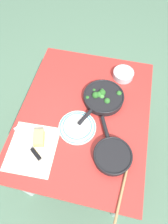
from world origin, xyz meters
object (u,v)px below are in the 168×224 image
Objects in this scene: wooden_spoon at (125,179)px; grater_knife at (31,147)px; skillet_broccoli at (103,97)px; dinner_plate_stack at (77,127)px; skillet_eggs at (112,155)px; prep_bowl_steel at (123,74)px; cheese_block at (39,138)px.

grater_knife is (0.06, 0.58, 0.00)m from wooden_spoon.
skillet_broccoli is 0.28m from dinner_plate_stack.
dinner_plate_stack reaches higher than grater_knife.
skillet_eggs is 0.87× the size of wooden_spoon.
dinner_plate_stack reaches higher than wooden_spoon.
grater_knife is 0.83m from prep_bowl_steel.
skillet_eggs is at bearing 43.61° from skillet_broccoli.
skillet_eggs is 0.49m from grater_knife.
skillet_broccoli is 2.57× the size of prep_bowl_steel.
skillet_broccoli is 0.41m from skillet_eggs.
skillet_eggs is 0.28m from dinner_plate_stack.
wooden_spoon is 0.42m from dinner_plate_stack.
dinner_plate_stack is at bearing 0.19° from skillet_broccoli.
cheese_block is at bearing -14.48° from skillet_broccoli.
skillet_eggs reaches higher than dinner_plate_stack.
prep_bowl_steel is at bearing -35.14° from cheese_block.
cheese_block is (-0.39, 0.33, -0.00)m from skillet_broccoli.
skillet_eggs is at bearing -90.80° from cheese_block.
prep_bowl_steel is (0.75, 0.10, 0.02)m from wooden_spoon.
skillet_eggs is (-0.39, -0.12, -0.00)m from skillet_broccoli.
skillet_broccoli is at bearing -40.46° from cheese_block.
skillet_broccoli is 1.61× the size of grater_knife.
grater_knife is 0.07m from cheese_block.
cheese_block is at bearing -84.21° from grater_knife.
skillet_broccoli is at bearing 28.69° from wooden_spoon.
dinner_plate_stack is (0.13, -0.21, -0.01)m from cheese_block.
skillet_broccoli reaches higher than wooden_spoon.
skillet_broccoli is at bearing 155.18° from prep_bowl_steel.
wooden_spoon is at bearing -172.07° from prep_bowl_steel.
prep_bowl_steel is (0.49, -0.23, 0.01)m from dinner_plate_stack.
skillet_eggs reaches higher than prep_bowl_steel.
skillet_eggs is 1.48× the size of grater_knife.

